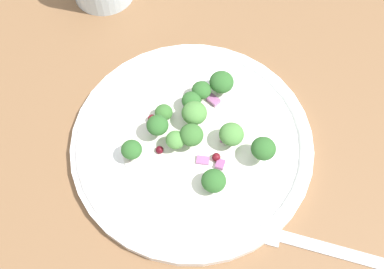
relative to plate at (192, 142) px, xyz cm
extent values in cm
cube|color=brown|center=(-1.23, 1.03, -1.86)|extent=(180.00, 180.00, 2.00)
cylinder|color=white|center=(0.00, 0.00, -0.26)|extent=(26.10, 26.10, 1.20)
torus|color=white|center=(0.00, 0.00, 0.34)|extent=(25.01, 25.01, 1.00)
cylinder|color=white|center=(0.00, 0.00, 0.44)|extent=(15.14, 15.14, 0.20)
cylinder|color=#ADD18E|center=(-0.93, -1.83, 1.33)|extent=(1.01, 1.01, 1.01)
ellipsoid|color=#4C843D|center=(-0.93, -1.83, 2.55)|extent=(2.70, 2.70, 2.02)
cylinder|color=#9EC684|center=(1.89, -0.03, 1.35)|extent=(0.77, 0.77, 0.77)
ellipsoid|color=#4C843D|center=(1.89, -0.03, 2.27)|extent=(2.05, 2.05, 1.53)
cylinder|color=#8EB77A|center=(2.86, -2.27, 1.56)|extent=(0.87, 0.87, 0.87)
ellipsoid|color=#2D6028|center=(2.86, -2.27, 2.60)|extent=(2.31, 2.31, 1.73)
cylinder|color=#8EB77A|center=(0.51, 5.64, 0.87)|extent=(0.94, 0.94, 0.94)
ellipsoid|color=#2D6028|center=(0.51, 5.64, 1.99)|extent=(2.50, 2.50, 1.87)
cylinder|color=#9EC684|center=(0.27, 0.38, 1.51)|extent=(0.94, 0.94, 0.94)
ellipsoid|color=#386B2D|center=(0.27, 0.38, 2.63)|extent=(2.50, 2.50, 1.88)
cylinder|color=#8EB77A|center=(-5.75, -4.02, 1.15)|extent=(1.01, 1.01, 1.01)
ellipsoid|color=#2D6028|center=(-5.75, -4.02, 2.36)|extent=(2.69, 2.69, 2.02)
cylinder|color=#ADD18E|center=(-3.38, -4.25, 1.14)|extent=(0.81, 0.81, 0.81)
ellipsoid|color=#2D6028|center=(-3.38, -4.25, 2.11)|extent=(2.16, 2.16, 1.62)
cylinder|color=#8EB77A|center=(-3.51, 2.10, 1.21)|extent=(0.98, 0.98, 0.98)
ellipsoid|color=#4C843D|center=(-3.51, 2.10, 2.38)|extent=(2.60, 2.60, 1.95)
cylinder|color=#ADD18E|center=(-1.82, -3.64, 1.04)|extent=(0.80, 0.80, 0.80)
ellipsoid|color=#2D6028|center=(-1.82, -3.64, 2.00)|extent=(2.13, 2.13, 1.59)
cylinder|color=#9EC684|center=(1.42, -3.87, 0.76)|extent=(0.73, 0.73, 0.73)
ellipsoid|color=#386B2D|center=(1.42, -3.87, 1.63)|extent=(1.94, 1.94, 1.45)
cylinder|color=#9EC684|center=(-5.43, 5.16, 1.60)|extent=(0.96, 0.96, 0.96)
ellipsoid|color=#2D6028|center=(-5.43, 5.16, 2.75)|extent=(2.55, 2.55, 1.91)
cylinder|color=#8EB77A|center=(6.35, -1.19, 1.12)|extent=(0.81, 0.81, 0.81)
ellipsoid|color=#2D6028|center=(6.35, -1.19, 2.10)|extent=(2.17, 2.17, 1.63)
sphere|color=maroon|center=(1.71, -1.07, 1.16)|extent=(0.85, 0.85, 0.85)
sphere|color=#4C0A14|center=(6.71, -1.07, 1.31)|extent=(0.79, 0.79, 0.79)
sphere|color=maroon|center=(-1.66, 3.11, 0.94)|extent=(0.91, 0.91, 0.91)
sphere|color=#4C0A14|center=(3.63, -0.43, 0.81)|extent=(0.85, 0.85, 0.85)
sphere|color=maroon|center=(2.77, -4.10, 1.03)|extent=(0.92, 0.92, 0.92)
cube|color=#934C84|center=(-1.42, 3.95, 0.83)|extent=(1.33, 1.33, 0.47)
cube|color=#A35B93|center=(-4.34, -3.21, 0.81)|extent=(1.31, 1.58, 0.56)
cube|color=#A35B93|center=(-3.18, 1.56, 0.72)|extent=(1.28, 1.27, 0.48)
cube|color=#A35B93|center=(0.12, 2.67, 0.58)|extent=(1.62, 1.51, 0.49)
cube|color=silver|center=(-8.62, 18.13, -0.61)|extent=(11.73, 11.18, 0.50)
cube|color=silver|center=(-1.86, 11.74, -0.61)|extent=(4.26, 4.22, 0.50)
camera|label=1|loc=(10.29, 19.81, 44.80)|focal=43.40mm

